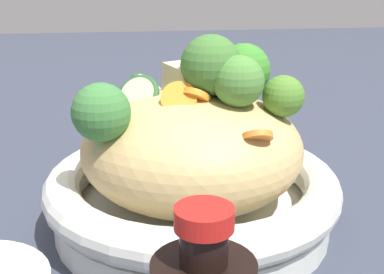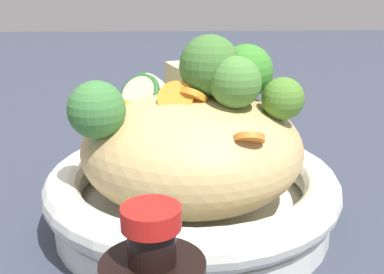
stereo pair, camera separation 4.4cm
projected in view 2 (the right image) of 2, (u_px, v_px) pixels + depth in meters
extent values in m
plane|color=#353A4A|center=(192.00, 223.00, 0.46)|extent=(3.00, 3.00, 0.00)
cylinder|color=white|center=(192.00, 212.00, 0.46)|extent=(0.25, 0.25, 0.02)
torus|color=white|center=(192.00, 184.00, 0.45)|extent=(0.26, 0.26, 0.03)
ellipsoid|color=tan|center=(192.00, 148.00, 0.44)|extent=(0.19, 0.19, 0.10)
torus|color=#D5B671|center=(193.00, 102.00, 0.48)|extent=(0.07, 0.07, 0.03)
torus|color=tan|center=(135.00, 109.00, 0.44)|extent=(0.06, 0.06, 0.02)
cone|color=#98B874|center=(209.00, 98.00, 0.41)|extent=(0.02, 0.03, 0.02)
sphere|color=#427633|center=(210.00, 65.00, 0.41)|extent=(0.06, 0.06, 0.05)
cone|color=#96B973|center=(281.00, 123.00, 0.41)|extent=(0.02, 0.02, 0.02)
sphere|color=#50832E|center=(283.00, 99.00, 0.40)|extent=(0.04, 0.04, 0.03)
cone|color=#90B371|center=(98.00, 140.00, 0.39)|extent=(0.02, 0.02, 0.02)
sphere|color=#3E7D3D|center=(97.00, 110.00, 0.38)|extent=(0.06, 0.06, 0.05)
cone|color=#8DB66A|center=(235.00, 108.00, 0.40)|extent=(0.02, 0.02, 0.01)
sphere|color=#4E883B|center=(236.00, 82.00, 0.39)|extent=(0.06, 0.06, 0.04)
cone|color=#99AA6A|center=(245.00, 97.00, 0.44)|extent=(0.02, 0.02, 0.01)
sphere|color=#3D872E|center=(246.00, 71.00, 0.43)|extent=(0.05, 0.05, 0.05)
cone|color=#97B66E|center=(220.00, 91.00, 0.48)|extent=(0.02, 0.03, 0.02)
sphere|color=#3F8733|center=(221.00, 70.00, 0.47)|extent=(0.05, 0.05, 0.04)
cylinder|color=orange|center=(176.00, 99.00, 0.40)|extent=(0.03, 0.03, 0.03)
cylinder|color=orange|center=(192.00, 97.00, 0.40)|extent=(0.03, 0.03, 0.02)
cylinder|color=orange|center=(249.00, 139.00, 0.37)|extent=(0.02, 0.02, 0.02)
cylinder|color=orange|center=(116.00, 105.00, 0.43)|extent=(0.03, 0.03, 0.02)
cylinder|color=beige|center=(208.00, 92.00, 0.50)|extent=(0.04, 0.04, 0.02)
torus|color=#2E5330|center=(208.00, 92.00, 0.50)|extent=(0.04, 0.04, 0.02)
cylinder|color=beige|center=(140.00, 94.00, 0.43)|extent=(0.04, 0.04, 0.03)
torus|color=#2A5B2E|center=(140.00, 94.00, 0.43)|extent=(0.04, 0.05, 0.03)
cylinder|color=beige|center=(158.00, 90.00, 0.48)|extent=(0.04, 0.04, 0.03)
torus|color=#2B4F2E|center=(158.00, 90.00, 0.48)|extent=(0.05, 0.05, 0.04)
cube|color=beige|center=(189.00, 81.00, 0.44)|extent=(0.05, 0.05, 0.03)
cube|color=beige|center=(191.00, 88.00, 0.50)|extent=(0.04, 0.04, 0.03)
cylinder|color=black|center=(152.00, 245.00, 0.22)|extent=(0.02, 0.02, 0.02)
cylinder|color=red|center=(151.00, 217.00, 0.22)|extent=(0.03, 0.03, 0.01)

